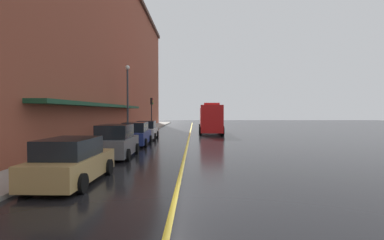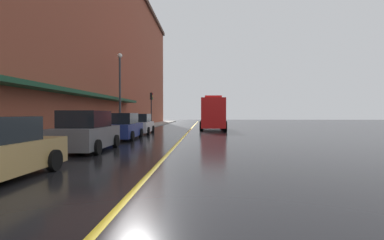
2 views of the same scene
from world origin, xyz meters
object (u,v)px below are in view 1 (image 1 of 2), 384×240
object	(u,v)px
fire_truck	(210,119)
parking_meter_1	(119,131)
parked_car_2	(136,134)
parking_meter_2	(50,149)
parked_car_1	(116,142)
parking_meter_0	(112,133)
traffic_light_near	(152,107)
street_lamp_left	(128,93)
parked_car_3	(147,130)
parked_car_0	(71,162)

from	to	relation	value
fire_truck	parking_meter_1	bearing A→B (deg)	-31.95
fire_truck	parking_meter_1	size ratio (longest dim) A/B	6.50
parked_car_2	parking_meter_2	bearing A→B (deg)	170.79
parked_car_1	fire_truck	bearing A→B (deg)	-20.11
parking_meter_0	traffic_light_near	xyz separation A→B (m)	(0.06, 18.93, 2.10)
street_lamp_left	parked_car_2	bearing A→B (deg)	-71.39
parked_car_1	traffic_light_near	xyz separation A→B (m)	(-1.39, 23.36, 2.29)
parking_meter_1	parking_meter_2	xyz separation A→B (m)	(0.00, -10.94, 0.00)
street_lamp_left	parking_meter_1	bearing A→B (deg)	-83.95
parked_car_1	parked_car_3	bearing A→B (deg)	-0.83
parked_car_1	parked_car_2	distance (m)	6.12
parked_car_0	parked_car_2	bearing A→B (deg)	1.46
parked_car_0	parked_car_2	distance (m)	12.19
parked_car_1	traffic_light_near	world-z (taller)	traffic_light_near
parked_car_1	street_lamp_left	xyz separation A→B (m)	(-2.05, 12.00, 3.54)
fire_truck	parking_meter_0	bearing A→B (deg)	-28.31
parked_car_3	parking_meter_2	bearing A→B (deg)	173.01
parking_meter_0	parked_car_1	bearing A→B (deg)	-71.80
parked_car_2	parking_meter_1	size ratio (longest dim) A/B	3.61
fire_truck	street_lamp_left	world-z (taller)	street_lamp_left
fire_truck	street_lamp_left	bearing A→B (deg)	-51.27
parked_car_1	parked_car_2	xyz separation A→B (m)	(-0.07, 6.12, -0.04)
parked_car_1	street_lamp_left	distance (m)	12.68
fire_truck	parking_meter_2	distance (m)	24.51
parked_car_1	parked_car_2	bearing A→B (deg)	-0.59
fire_truck	parking_meter_1	distance (m)	14.57
parked_car_1	parking_meter_2	distance (m)	4.83
parked_car_3	parking_meter_0	xyz separation A→B (m)	(-1.36, -7.00, 0.26)
parking_meter_2	parked_car_0	bearing A→B (deg)	-44.68
parking_meter_1	parked_car_0	bearing A→B (deg)	-83.20
fire_truck	traffic_light_near	distance (m)	9.19
parking_meter_2	traffic_light_near	xyz separation A→B (m)	(0.06, 27.96, 2.10)
fire_truck	traffic_light_near	size ratio (longest dim) A/B	2.01
parking_meter_2	fire_truck	bearing A→B (deg)	71.43
parked_car_0	parked_car_1	distance (m)	6.06
parking_meter_0	parking_meter_1	size ratio (longest dim) A/B	1.00
parking_meter_0	traffic_light_near	distance (m)	19.05
parking_meter_0	street_lamp_left	xyz separation A→B (m)	(-0.60, 7.58, 3.34)
parked_car_3	parking_meter_0	bearing A→B (deg)	166.86
fire_truck	parked_car_3	bearing A→B (deg)	-41.34
parked_car_3	street_lamp_left	size ratio (longest dim) A/B	0.63
fire_truck	street_lamp_left	xyz separation A→B (m)	(-8.40, -6.63, 2.71)
parked_car_3	parking_meter_1	size ratio (longest dim) A/B	3.30
parked_car_2	parking_meter_1	world-z (taller)	parked_car_2
parking_meter_0	parking_meter_1	bearing A→B (deg)	90.00
parked_car_2	parking_meter_2	world-z (taller)	parked_car_2
parked_car_0	street_lamp_left	bearing A→B (deg)	7.56
parked_car_1	fire_truck	xyz separation A→B (m)	(6.35, 18.63, 0.83)
fire_truck	traffic_light_near	xyz separation A→B (m)	(-7.74, 4.73, 1.47)
parked_car_0	fire_truck	world-z (taller)	fire_truck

